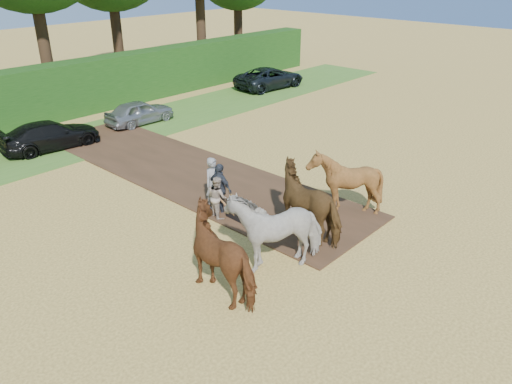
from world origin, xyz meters
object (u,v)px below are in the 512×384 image
Objects in this scene: spectator_near at (217,197)px; spectator_far at (220,189)px; plough_team at (292,212)px; parked_cars at (61,130)px.

spectator_far is (0.30, 0.17, 0.16)m from spectator_near.
parked_cars is at bearing 90.37° from plough_team.
spectator_near is 11.17m from parked_cars.
plough_team is 0.21× the size of parked_cars.
spectator_far is at bearing 88.93° from plough_team.
plough_team is (0.24, -3.11, 0.40)m from spectator_near.
plough_team is (-0.06, -3.28, 0.23)m from spectator_far.
spectator_near is at bearing 94.46° from plough_team.
spectator_near is 0.82× the size of spectator_far.
spectator_far is 10.99m from parked_cars.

